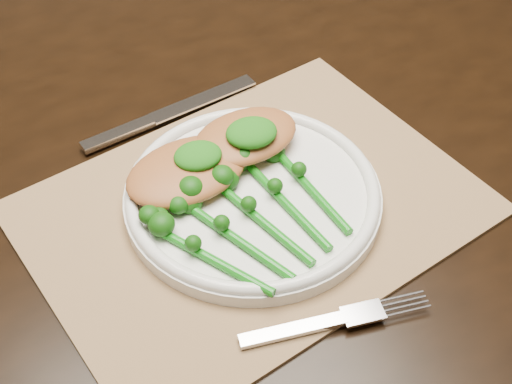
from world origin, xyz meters
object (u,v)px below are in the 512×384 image
object	(u,v)px
dining_table	(229,290)
dinner_plate	(253,194)
chicken_fillet_left	(187,171)
broccolini_bundle	(263,222)
placemat	(253,208)

from	to	relation	value
dining_table	dinner_plate	distance (m)	0.42
dinner_plate	chicken_fillet_left	size ratio (longest dim) A/B	1.99
dining_table	dinner_plate	bearing A→B (deg)	-104.08
dinner_plate	broccolini_bundle	size ratio (longest dim) A/B	1.17
placemat	broccolini_bundle	xyz separation A→B (m)	(-0.00, -0.04, 0.02)
dinner_plate	dining_table	bearing A→B (deg)	84.69
chicken_fillet_left	placemat	bearing A→B (deg)	-53.70
placemat	dining_table	bearing A→B (deg)	66.91
placemat	chicken_fillet_left	bearing A→B (deg)	124.49
broccolini_bundle	dining_table	bearing A→B (deg)	59.11
dining_table	placemat	distance (m)	0.41
chicken_fillet_left	dinner_plate	bearing A→B (deg)	-48.50
dinner_plate	broccolini_bundle	xyz separation A→B (m)	(-0.00, -0.04, 0.01)
broccolini_bundle	chicken_fillet_left	bearing A→B (deg)	97.16
broccolini_bundle	placemat	bearing A→B (deg)	60.77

